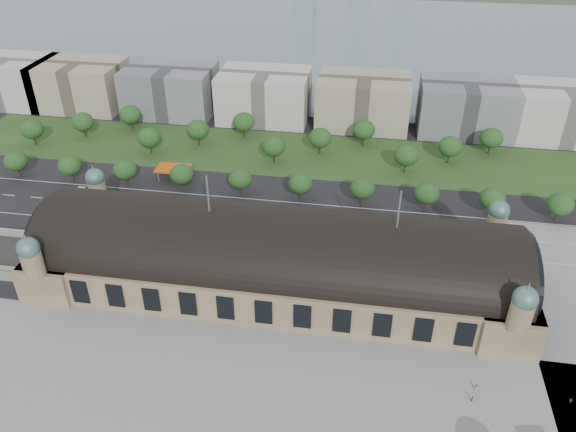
# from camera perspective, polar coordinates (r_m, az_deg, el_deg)

# --- Properties ---
(ground) EXTENTS (900.00, 900.00, 0.00)m
(ground) POSITION_cam_1_polar(r_m,az_deg,el_deg) (178.98, -1.17, -6.99)
(ground) COLOR black
(ground) RESTS_ON ground
(station) EXTENTS (150.00, 48.40, 44.30)m
(station) POSITION_cam_1_polar(r_m,az_deg,el_deg) (172.62, -1.21, -4.36)
(station) COLOR tan
(station) RESTS_ON ground
(plaza_south) EXTENTS (190.00, 48.00, 0.12)m
(plaza_south) POSITION_cam_1_polar(r_m,az_deg,el_deg) (147.03, -0.32, -18.23)
(plaza_south) COLOR gray
(plaza_south) RESTS_ON ground
(road_slab) EXTENTS (260.00, 26.00, 0.10)m
(road_slab) POSITION_cam_1_polar(r_m,az_deg,el_deg) (212.63, -4.67, 0.03)
(road_slab) COLOR black
(road_slab) RESTS_ON ground
(grass_belt) EXTENTS (300.00, 45.00, 0.10)m
(grass_belt) POSITION_cam_1_polar(r_m,az_deg,el_deg) (258.67, -0.80, 6.41)
(grass_belt) COLOR #2A491D
(grass_belt) RESTS_ON ground
(petrol_station) EXTENTS (14.00, 13.00, 5.05)m
(petrol_station) POSITION_cam_1_polar(r_m,az_deg,el_deg) (242.93, -11.06, 4.72)
(petrol_station) COLOR #DA4F0C
(petrol_station) RESTS_ON ground
(lake) EXTENTS (700.00, 320.00, 0.08)m
(lake) POSITION_cam_1_polar(r_m,az_deg,el_deg) (449.11, 5.89, 17.68)
(lake) COLOR slate
(lake) RESTS_ON ground
(office_0) EXTENTS (45.00, 32.00, 24.00)m
(office_0) POSITION_cam_1_polar(r_m,az_deg,el_deg) (347.60, -26.25, 12.21)
(office_0) COLOR beige
(office_0) RESTS_ON ground
(office_1) EXTENTS (45.00, 32.00, 24.00)m
(office_1) POSITION_cam_1_polar(r_m,az_deg,el_deg) (326.77, -20.30, 12.39)
(office_1) COLOR tan
(office_1) RESTS_ON ground
(office_2) EXTENTS (45.00, 32.00, 24.00)m
(office_2) POSITION_cam_1_polar(r_m,az_deg,el_deg) (306.14, -11.85, 12.41)
(office_2) COLOR gray
(office_2) RESTS_ON ground
(office_3) EXTENTS (45.00, 32.00, 24.00)m
(office_3) POSITION_cam_1_polar(r_m,az_deg,el_deg) (292.68, -2.41, 12.13)
(office_3) COLOR beige
(office_3) RESTS_ON ground
(office_4) EXTENTS (45.00, 32.00, 24.00)m
(office_4) POSITION_cam_1_polar(r_m,az_deg,el_deg) (287.40, 7.62, 11.49)
(office_4) COLOR tan
(office_4) RESTS_ON ground
(office_5) EXTENTS (45.00, 32.00, 24.00)m
(office_5) POSITION_cam_1_polar(r_m,az_deg,el_deg) (290.75, 17.65, 10.49)
(office_5) COLOR gray
(office_5) RESTS_ON ground
(office_6) EXTENTS (45.00, 32.00, 24.00)m
(office_6) POSITION_cam_1_polar(r_m,az_deg,el_deg) (300.93, 26.21, 9.39)
(office_6) COLOR beige
(office_6) RESTS_ON ground
(tree_row_0) EXTENTS (9.60, 9.60, 11.52)m
(tree_row_0) POSITION_cam_1_polar(r_m,az_deg,el_deg) (261.02, -25.92, 5.04)
(tree_row_0) COLOR #2D2116
(tree_row_0) RESTS_ON ground
(tree_row_1) EXTENTS (9.60, 9.60, 11.52)m
(tree_row_1) POSITION_cam_1_polar(r_m,az_deg,el_deg) (248.43, -21.31, 4.81)
(tree_row_1) COLOR #2D2116
(tree_row_1) RESTS_ON ground
(tree_row_2) EXTENTS (9.60, 9.60, 11.52)m
(tree_row_2) POSITION_cam_1_polar(r_m,az_deg,el_deg) (237.61, -16.24, 4.54)
(tree_row_2) COLOR #2D2116
(tree_row_2) RESTS_ON ground
(tree_row_3) EXTENTS (9.60, 9.60, 11.52)m
(tree_row_3) POSITION_cam_1_polar(r_m,az_deg,el_deg) (228.80, -10.75, 4.19)
(tree_row_3) COLOR #2D2116
(tree_row_3) RESTS_ON ground
(tree_row_4) EXTENTS (9.60, 9.60, 11.52)m
(tree_row_4) POSITION_cam_1_polar(r_m,az_deg,el_deg) (222.24, -4.88, 3.79)
(tree_row_4) COLOR #2D2116
(tree_row_4) RESTS_ON ground
(tree_row_5) EXTENTS (9.60, 9.60, 11.52)m
(tree_row_5) POSITION_cam_1_polar(r_m,az_deg,el_deg) (218.14, 1.27, 3.32)
(tree_row_5) COLOR #2D2116
(tree_row_5) RESTS_ON ground
(tree_row_6) EXTENTS (9.60, 9.60, 11.52)m
(tree_row_6) POSITION_cam_1_polar(r_m,az_deg,el_deg) (216.64, 7.57, 2.79)
(tree_row_6) COLOR #2D2116
(tree_row_6) RESTS_ON ground
(tree_row_7) EXTENTS (9.60, 9.60, 11.52)m
(tree_row_7) POSITION_cam_1_polar(r_m,az_deg,el_deg) (217.79, 13.88, 2.24)
(tree_row_7) COLOR #2D2116
(tree_row_7) RESTS_ON ground
(tree_row_8) EXTENTS (9.60, 9.60, 11.52)m
(tree_row_8) POSITION_cam_1_polar(r_m,az_deg,el_deg) (221.55, 20.04, 1.67)
(tree_row_8) COLOR #2D2116
(tree_row_8) RESTS_ON ground
(tree_row_9) EXTENTS (9.60, 9.60, 11.52)m
(tree_row_9) POSITION_cam_1_polar(r_m,az_deg,el_deg) (227.79, 25.93, 1.10)
(tree_row_9) COLOR #2D2116
(tree_row_9) RESTS_ON ground
(tree_belt_0) EXTENTS (10.40, 10.40, 12.48)m
(tree_belt_0) POSITION_cam_1_polar(r_m,az_deg,el_deg) (288.50, -24.56, 8.01)
(tree_belt_0) COLOR #2D2116
(tree_belt_0) RESTS_ON ground
(tree_belt_1) EXTENTS (10.40, 10.40, 12.48)m
(tree_belt_1) POSITION_cam_1_polar(r_m,az_deg,el_deg) (288.23, -20.15, 8.97)
(tree_belt_1) COLOR #2D2116
(tree_belt_1) RESTS_ON ground
(tree_belt_2) EXTENTS (10.40, 10.40, 12.48)m
(tree_belt_2) POSITION_cam_1_polar(r_m,az_deg,el_deg) (289.70, -15.73, 9.88)
(tree_belt_2) COLOR #2D2116
(tree_belt_2) RESTS_ON ground
(tree_belt_3) EXTENTS (10.40, 10.40, 12.48)m
(tree_belt_3) POSITION_cam_1_polar(r_m,az_deg,el_deg) (262.19, -13.91, 7.74)
(tree_belt_3) COLOR #2D2116
(tree_belt_3) RESTS_ON ground
(tree_belt_4) EXTENTS (10.40, 10.40, 12.48)m
(tree_belt_4) POSITION_cam_1_polar(r_m,az_deg,el_deg) (265.99, -9.14, 8.66)
(tree_belt_4) COLOR #2D2116
(tree_belt_4) RESTS_ON ground
(tree_belt_5) EXTENTS (10.40, 10.40, 12.48)m
(tree_belt_5) POSITION_cam_1_polar(r_m,az_deg,el_deg) (271.60, -4.52, 9.50)
(tree_belt_5) COLOR #2D2116
(tree_belt_5) RESTS_ON ground
(tree_belt_6) EXTENTS (10.40, 10.40, 12.48)m
(tree_belt_6) POSITION_cam_1_polar(r_m,az_deg,el_deg) (246.48, -1.45, 7.09)
(tree_belt_6) COLOR #2D2116
(tree_belt_6) RESTS_ON ground
(tree_belt_7) EXTENTS (10.40, 10.40, 12.48)m
(tree_belt_7) POSITION_cam_1_polar(r_m,az_deg,el_deg) (254.80, 3.29, 7.94)
(tree_belt_7) COLOR #2D2116
(tree_belt_7) RESTS_ON ground
(tree_belt_8) EXTENTS (10.40, 10.40, 12.48)m
(tree_belt_8) POSITION_cam_1_polar(r_m,az_deg,el_deg) (264.78, 7.72, 8.67)
(tree_belt_8) COLOR #2D2116
(tree_belt_8) RESTS_ON ground
(tree_belt_9) EXTENTS (10.40, 10.40, 12.48)m
(tree_belt_9) POSITION_cam_1_polar(r_m,az_deg,el_deg) (243.43, 11.94, 6.02)
(tree_belt_9) COLOR #2D2116
(tree_belt_9) RESTS_ON ground
(tree_belt_10) EXTENTS (10.40, 10.40, 12.48)m
(tree_belt_10) POSITION_cam_1_polar(r_m,az_deg,el_deg) (256.12, 16.15, 6.79)
(tree_belt_10) COLOR #2D2116
(tree_belt_10) RESTS_ON ground
(tree_belt_11) EXTENTS (10.40, 10.40, 12.48)m
(tree_belt_11) POSITION_cam_1_polar(r_m,az_deg,el_deg) (270.08, 19.96, 7.45)
(tree_belt_11) COLOR #2D2116
(tree_belt_11) RESTS_ON ground
(traffic_car_1) EXTENTS (4.18, 1.71, 1.35)m
(traffic_car_1) POSITION_cam_1_polar(r_m,az_deg,el_deg) (230.14, -16.28, 1.64)
(traffic_car_1) COLOR #94989C
(traffic_car_1) RESTS_ON ground
(traffic_car_2) EXTENTS (5.34, 2.75, 1.44)m
(traffic_car_2) POSITION_cam_1_polar(r_m,az_deg,el_deg) (228.04, -19.26, 0.78)
(traffic_car_2) COLOR black
(traffic_car_2) RESTS_ON ground
(traffic_car_4) EXTENTS (4.62, 2.01, 1.55)m
(traffic_car_4) POSITION_cam_1_polar(r_m,az_deg,el_deg) (201.82, 6.28, -1.78)
(traffic_car_4) COLOR #191948
(traffic_car_4) RESTS_ON ground
(traffic_car_5) EXTENTS (4.93, 2.16, 1.58)m
(traffic_car_5) POSITION_cam_1_polar(r_m,az_deg,el_deg) (210.55, 11.55, -0.70)
(traffic_car_5) COLOR #585960
(traffic_car_5) RESTS_ON ground
(traffic_car_6) EXTENTS (6.07, 3.40, 1.60)m
(traffic_car_6) POSITION_cam_1_polar(r_m,az_deg,el_deg) (211.05, 20.34, -2.17)
(traffic_car_6) COLOR silver
(traffic_car_6) RESTS_ON ground
(parked_car_0) EXTENTS (4.34, 3.24, 1.37)m
(parked_car_0) POSITION_cam_1_polar(r_m,az_deg,el_deg) (217.38, -18.68, -0.77)
(parked_car_0) COLOR black
(parked_car_0) RESTS_ON ground
(parked_car_1) EXTENTS (5.92, 4.71, 1.50)m
(parked_car_1) POSITION_cam_1_polar(r_m,az_deg,el_deg) (206.63, -13.21, -1.64)
(parked_car_1) COLOR maroon
(parked_car_1) RESTS_ON ground
(parked_car_2) EXTENTS (6.10, 4.29, 1.64)m
(parked_car_2) POSITION_cam_1_polar(r_m,az_deg,el_deg) (211.55, -16.50, -1.29)
(parked_car_2) COLOR #192948
(parked_car_2) RESTS_ON ground
(parked_car_3) EXTENTS (4.19, 3.19, 1.33)m
(parked_car_3) POSITION_cam_1_polar(r_m,az_deg,el_deg) (209.60, -15.22, -1.45)
(parked_car_3) COLOR #53545A
(parked_car_3) RESTS_ON ground
(parked_car_4) EXTENTS (4.90, 4.34, 1.61)m
(parked_car_4) POSITION_cam_1_polar(r_m,az_deg,el_deg) (205.07, -10.43, -1.54)
(parked_car_4) COLOR silver
(parked_car_4) RESTS_ON ground
(parked_car_5) EXTENTS (5.75, 4.78, 1.46)m
(parked_car_5) POSITION_cam_1_polar(r_m,az_deg,el_deg) (207.99, -14.17, -1.55)
(parked_car_5) COLOR gray
(parked_car_5) RESTS_ON ground
(parked_car_6) EXTENTS (4.80, 3.45, 1.29)m
(parked_car_6) POSITION_cam_1_polar(r_m,az_deg,el_deg) (201.37, -5.89, -1.88)
(parked_car_6) COLOR black
(parked_car_6) RESTS_ON ground
(bus_west) EXTENTS (11.95, 2.80, 3.33)m
(bus_west) POSITION_cam_1_polar(r_m,az_deg,el_deg) (199.38, -0.03, -1.72)
(bus_west) COLOR #BA3B1D
(bus_west) RESTS_ON ground
(bus_mid) EXTENTS (12.75, 3.91, 3.50)m
(bus_mid) POSITION_cam_1_polar(r_m,az_deg,el_deg) (199.03, 6.88, -2.03)
(bus_mid) COLOR silver
(bus_mid) RESTS_ON ground
(bus_east) EXTENTS (13.07, 3.91, 3.59)m
(bus_east) POSITION_cam_1_polar(r_m,az_deg,el_deg) (200.59, 8.27, -1.82)
(bus_east) COLOR beige
(bus_east) RESTS_ON ground
(pedestrian_0) EXTENTS (1.02, 0.73, 1.89)m
(pedestrian_0) POSITION_cam_1_polar(r_m,az_deg,el_deg) (155.83, 18.55, -16.19)
(pedestrian_0) COLOR gray
(pedestrian_0) RESTS_ON ground
(pedestrian_1) EXTENTS (0.61, 0.75, 1.78)m
(pedestrian_1) POSITION_cam_1_polar(r_m,az_deg,el_deg) (153.11, 18.19, -17.25)
(pedestrian_1) COLOR gray
(pedestrian_1) RESTS_ON ground
(pedestrian_2) EXTENTS (0.64, 0.94, 1.80)m
(pedestrian_2) POSITION_cam_1_polar(r_m,az_deg,el_deg) (161.84, 26.80, -16.36)
(pedestrian_2) COLOR gray
(pedestrian_2) RESTS_ON ground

